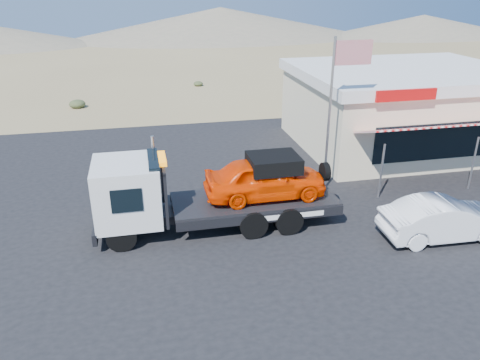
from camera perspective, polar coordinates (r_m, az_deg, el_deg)
The scene contains 7 objects.
ground at distance 14.34m, azimuth -0.91°, elevation -10.12°, with size 120.00×120.00×0.00m, color olive.
asphalt_lot at distance 17.27m, azimuth 3.64°, elevation -3.92°, with size 32.00×24.00×0.02m, color black.
tow_truck at distance 15.66m, azimuth -3.54°, elevation -1.03°, with size 8.06×2.39×2.69m.
white_sedan at distance 16.67m, azimuth 23.63°, elevation -4.39°, with size 1.44×4.13×1.36m, color white.
jerky_store at distance 25.07m, azimuth 19.13°, elevation 8.42°, with size 10.40×9.97×3.90m.
flagpole at distance 18.26m, azimuth 11.67°, elevation 9.76°, with size 1.55×0.10×6.00m.
distant_hills at distance 67.56m, azimuth -19.44°, elevation 16.99°, with size 126.00×48.00×4.20m.
Camera 1 is at (-2.33, -11.73, 7.90)m, focal length 35.00 mm.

